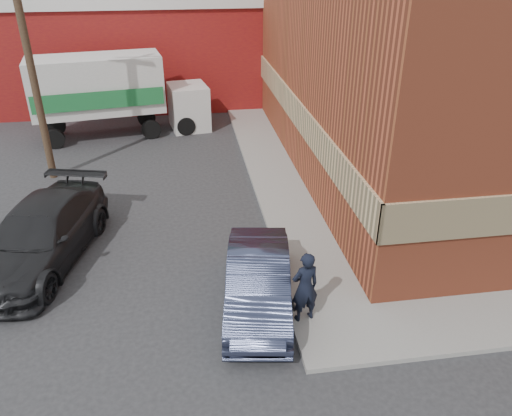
{
  "coord_description": "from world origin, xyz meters",
  "views": [
    {
      "loc": [
        -2.59,
        -8.84,
        7.65
      ],
      "look_at": [
        -0.9,
        2.32,
        1.67
      ],
      "focal_mm": 35.0,
      "sensor_mm": 36.0,
      "label": 1
    }
  ],
  "objects_px": {
    "suv_b": "(40,235)",
    "box_truck": "(114,90)",
    "warehouse": "(114,45)",
    "utility_pole": "(26,44)",
    "brick_building": "(480,35)",
    "man": "(305,287)",
    "sedan": "(258,282)"
  },
  "relations": [
    {
      "from": "warehouse",
      "to": "man",
      "type": "distance_m",
      "value": 21.14
    },
    {
      "from": "utility_pole",
      "to": "man",
      "type": "relative_size",
      "value": 5.17
    },
    {
      "from": "brick_building",
      "to": "warehouse",
      "type": "distance_m",
      "value": 18.3
    },
    {
      "from": "box_truck",
      "to": "man",
      "type": "bearing_deg",
      "value": -77.88
    },
    {
      "from": "brick_building",
      "to": "suv_b",
      "type": "bearing_deg",
      "value": -159.3
    },
    {
      "from": "suv_b",
      "to": "sedan",
      "type": "bearing_deg",
      "value": -12.84
    },
    {
      "from": "sedan",
      "to": "suv_b",
      "type": "height_order",
      "value": "suv_b"
    },
    {
      "from": "man",
      "to": "suv_b",
      "type": "relative_size",
      "value": 0.32
    },
    {
      "from": "sedan",
      "to": "warehouse",
      "type": "bearing_deg",
      "value": 112.82
    },
    {
      "from": "man",
      "to": "brick_building",
      "type": "bearing_deg",
      "value": -145.79
    },
    {
      "from": "suv_b",
      "to": "utility_pole",
      "type": "bearing_deg",
      "value": 113.45
    },
    {
      "from": "warehouse",
      "to": "box_truck",
      "type": "distance_m",
      "value": 6.69
    },
    {
      "from": "man",
      "to": "suv_b",
      "type": "height_order",
      "value": "man"
    },
    {
      "from": "warehouse",
      "to": "man",
      "type": "height_order",
      "value": "warehouse"
    },
    {
      "from": "warehouse",
      "to": "box_truck",
      "type": "height_order",
      "value": "warehouse"
    },
    {
      "from": "utility_pole",
      "to": "brick_building",
      "type": "bearing_deg",
      "value": -0.02
    },
    {
      "from": "utility_pole",
      "to": "suv_b",
      "type": "xyz_separation_m",
      "value": [
        0.92,
        -5.7,
        -3.96
      ]
    },
    {
      "from": "brick_building",
      "to": "utility_pole",
      "type": "height_order",
      "value": "brick_building"
    },
    {
      "from": "utility_pole",
      "to": "box_truck",
      "type": "xyz_separation_m",
      "value": [
        2.03,
        4.37,
        -2.72
      ]
    },
    {
      "from": "utility_pole",
      "to": "sedan",
      "type": "xyz_separation_m",
      "value": [
        6.37,
        -8.5,
        -4.06
      ]
    },
    {
      "from": "warehouse",
      "to": "utility_pole",
      "type": "bearing_deg",
      "value": -97.77
    },
    {
      "from": "warehouse",
      "to": "brick_building",
      "type": "bearing_deg",
      "value": -37.2
    },
    {
      "from": "brick_building",
      "to": "warehouse",
      "type": "height_order",
      "value": "brick_building"
    },
    {
      "from": "warehouse",
      "to": "man",
      "type": "relative_size",
      "value": 9.36
    },
    {
      "from": "brick_building",
      "to": "sedan",
      "type": "bearing_deg",
      "value": -138.56
    },
    {
      "from": "utility_pole",
      "to": "suv_b",
      "type": "distance_m",
      "value": 7.0
    },
    {
      "from": "warehouse",
      "to": "suv_b",
      "type": "relative_size",
      "value": 3.0
    },
    {
      "from": "suv_b",
      "to": "box_truck",
      "type": "distance_m",
      "value": 10.21
    },
    {
      "from": "man",
      "to": "sedan",
      "type": "xyz_separation_m",
      "value": [
        -0.93,
        0.75,
        -0.31
      ]
    },
    {
      "from": "warehouse",
      "to": "suv_b",
      "type": "height_order",
      "value": "warehouse"
    },
    {
      "from": "utility_pole",
      "to": "sedan",
      "type": "distance_m",
      "value": 11.37
    },
    {
      "from": "suv_b",
      "to": "brick_building",
      "type": "bearing_deg",
      "value": 35.01
    }
  ]
}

